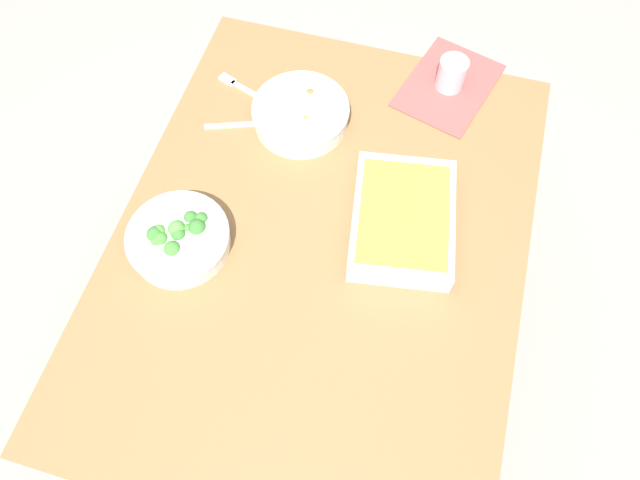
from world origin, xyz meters
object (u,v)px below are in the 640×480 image
Objects in this scene: stew_bowl at (301,113)px; fork_on_table at (243,88)px; spoon_by_stew at (250,124)px; baking_dish at (403,219)px; broccoli_bowl at (178,238)px; drink_cup at (451,75)px.

fork_on_table is (-0.06, -0.17, -0.03)m from stew_bowl.
spoon_by_stew reaches higher than fork_on_table.
baking_dish is at bearing 53.42° from stew_bowl.
stew_bowl reaches higher than spoon_by_stew.
stew_bowl is 0.13m from spoon_by_stew.
fork_on_table is at bearing -120.95° from baking_dish.
broccoli_bowl is at bearing -68.83° from baking_dish.
spoon_by_stew is (0.04, -0.12, -0.03)m from stew_bowl.
drink_cup is at bearing 106.91° from fork_on_table.
broccoli_bowl reaches higher than baking_dish.
broccoli_bowl is 0.46m from fork_on_table.
broccoli_bowl is 1.32× the size of spoon_by_stew.
broccoli_bowl is 1.30× the size of fork_on_table.
stew_bowl is 0.43m from broccoli_bowl.
stew_bowl is at bearing -126.58° from baking_dish.
stew_bowl reaches higher than fork_on_table.
drink_cup reaches higher than broccoli_bowl.
drink_cup is 0.53m from fork_on_table.
baking_dish is 0.46m from spoon_by_stew.
fork_on_table is (0.15, -0.50, -0.04)m from drink_cup.
stew_bowl is 1.39× the size of spoon_by_stew.
spoon_by_stew is at bearing 27.61° from fork_on_table.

